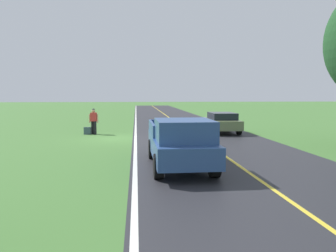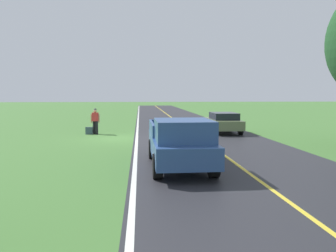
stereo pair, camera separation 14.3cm
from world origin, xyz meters
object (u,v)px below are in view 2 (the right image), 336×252
Objects in this scene: hitchhiker_walking at (95,120)px; suitcase_carried at (89,131)px; sedan_near_oncoming at (223,122)px; pickup_truck_passing at (180,142)px.

suitcase_carried is (0.42, 0.05, -0.73)m from hitchhiker_walking.
pickup_truck_passing is at bearing 67.79° from sedan_near_oncoming.
suitcase_carried is 11.62m from pickup_truck_passing.
hitchhiker_walking is 8.79m from sedan_near_oncoming.
suitcase_carried is at bearing 1.03° from sedan_near_oncoming.
sedan_near_oncoming is at bearing -112.21° from pickup_truck_passing.
hitchhiker_walking is 0.39× the size of sedan_near_oncoming.
hitchhiker_walking is 0.32× the size of pickup_truck_passing.
pickup_truck_passing reaches higher than sedan_near_oncoming.
hitchhiker_walking reaches higher than sedan_near_oncoming.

